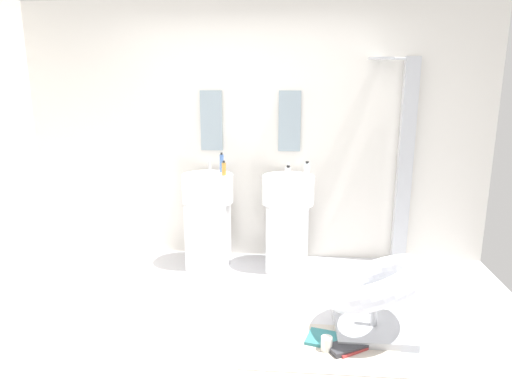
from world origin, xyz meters
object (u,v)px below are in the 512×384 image
object	(u,v)px
pedestal_sink_right	(288,218)
soap_bottle_clear	(307,169)
pedestal_sink_left	(208,216)
soap_bottle_blue	(222,163)
shower_column	(404,159)
lounge_chair	(376,289)
magazine_red	(347,347)
magazine_teal	(328,339)
soap_bottle_amber	(224,169)
magazine_charcoal	(348,346)
soap_bottle_white	(288,173)
coffee_mug	(327,344)

from	to	relation	value
pedestal_sink_right	soap_bottle_clear	xyz separation A→B (m)	(0.18, 0.03, 0.48)
pedestal_sink_left	soap_bottle_blue	world-z (taller)	soap_bottle_blue
pedestal_sink_left	shower_column	world-z (taller)	shower_column
lounge_chair	soap_bottle_clear	distance (m)	1.47
magazine_red	soap_bottle_clear	size ratio (longest dim) A/B	1.59
shower_column	magazine_teal	size ratio (longest dim) A/B	6.96
magazine_teal	soap_bottle_amber	size ratio (longest dim) A/B	2.06
soap_bottle_amber	soap_bottle_blue	bearing A→B (deg)	106.51
lounge_chair	soap_bottle_blue	distance (m)	2.01
magazine_charcoal	soap_bottle_amber	bearing A→B (deg)	96.86
magazine_charcoal	soap_bottle_white	bearing A→B (deg)	79.02
lounge_chair	coffee_mug	bearing A→B (deg)	-142.16
pedestal_sink_left	soap_bottle_amber	size ratio (longest dim) A/B	7.22
magazine_red	coffee_mug	xyz separation A→B (m)	(-0.15, -0.04, 0.04)
magazine_teal	coffee_mug	world-z (taller)	coffee_mug
lounge_chair	soap_bottle_white	xyz separation A→B (m)	(-0.67, 1.06, 0.64)
soap_bottle_white	pedestal_sink_right	bearing A→B (deg)	90.69
coffee_mug	soap_bottle_clear	world-z (taller)	soap_bottle_clear
magazine_charcoal	soap_bottle_blue	distance (m)	2.19
lounge_chair	magazine_teal	world-z (taller)	lounge_chair
pedestal_sink_left	shower_column	distance (m)	2.02
coffee_mug	soap_bottle_amber	xyz separation A→B (m)	(-0.93, 1.46, 0.94)
magazine_teal	magazine_charcoal	bearing A→B (deg)	-18.06
pedestal_sink_right	magazine_red	size ratio (longest dim) A/B	4.61
lounge_chair	magazine_teal	bearing A→B (deg)	-154.51
lounge_chair	magazine_teal	xyz separation A→B (m)	(-0.34, -0.16, -0.33)
pedestal_sink_right	magazine_charcoal	distance (m)	1.59
magazine_teal	soap_bottle_amber	bearing A→B (deg)	140.54
pedestal_sink_right	coffee_mug	xyz separation A→B (m)	(0.31, -1.47, -0.46)
magazine_red	coffee_mug	world-z (taller)	coffee_mug
soap_bottle_clear	soap_bottle_white	size ratio (longest dim) A/B	1.10
pedestal_sink_right	magazine_red	world-z (taller)	pedestal_sink_right
magazine_red	soap_bottle_white	distance (m)	1.68
shower_column	magazine_red	world-z (taller)	shower_column
coffee_mug	shower_column	bearing A→B (deg)	64.38
soap_bottle_white	pedestal_sink_left	bearing A→B (deg)	170.16
pedestal_sink_left	soap_bottle_clear	distance (m)	1.08
pedestal_sink_left	shower_column	size ratio (longest dim) A/B	0.50
lounge_chair	coffee_mug	size ratio (longest dim) A/B	10.40
lounge_chair	magazine_charcoal	bearing A→B (deg)	-129.59
shower_column	soap_bottle_white	distance (m)	1.19
pedestal_sink_left	lounge_chair	world-z (taller)	pedestal_sink_left
lounge_chair	coffee_mug	world-z (taller)	lounge_chair
lounge_chair	magazine_red	distance (m)	0.46
magazine_red	soap_bottle_white	size ratio (longest dim) A/B	1.75
soap_bottle_clear	pedestal_sink_left	bearing A→B (deg)	-178.04
shower_column	coffee_mug	world-z (taller)	shower_column
coffee_mug	soap_bottle_blue	xyz separation A→B (m)	(-0.98, 1.61, 0.97)
soap_bottle_white	shower_column	bearing A→B (deg)	18.31
soap_bottle_amber	soap_bottle_blue	distance (m)	0.17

